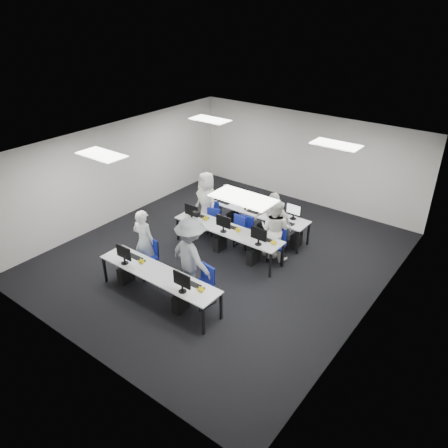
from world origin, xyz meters
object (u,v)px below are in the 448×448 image
Objects in this scene: chair_7 at (275,240)px; student_0 at (144,241)px; chair_0 at (147,264)px; student_3 at (272,224)px; chair_4 at (277,251)px; desk_mid at (227,231)px; chair_3 at (244,237)px; chair_1 at (202,292)px; student_2 at (207,201)px; chair_5 at (216,224)px; chair_2 at (209,223)px; photographer at (191,256)px; chair_6 at (244,233)px; student_1 at (275,229)px; desk_front at (158,275)px.

chair_7 is 3.57m from student_0.
student_3 is at bearing 67.53° from chair_0.
desk_mid is at bearing -173.02° from chair_4.
chair_3 is at bearing 161.57° from chair_4.
student_2 reaches higher than chair_1.
chair_5 is 0.47× the size of student_3.
chair_2 is at bearing -20.44° from student_2.
chair_7 is at bearing 22.29° from student_2.
student_3 is (0.83, 0.10, 0.64)m from chair_3.
student_2 is 3.22m from photographer.
chair_6 reaches higher than chair_4.
chair_1 is 2.85m from student_3.
chair_5 is at bearing 9.60° from student_2.
student_2 is (-2.22, 2.91, 0.58)m from chair_1.
chair_4 is 0.44× the size of photographer.
chair_7 reaches higher than chair_5.
chair_5 is at bearing -53.65° from photographer.
chair_2 is 2.31m from student_1.
student_0 is (-1.13, -1.93, 0.17)m from desk_mid.
chair_0 is 1.13× the size of chair_4.
chair_6 is 1.13m from student_3.
desk_front is 1.88× the size of student_0.
chair_0 is 0.58m from student_0.
chair_3 is 1.64m from student_2.
desk_mid is 3.32× the size of chair_0.
chair_3 is 1.12m from chair_5.
chair_6 is at bearing -73.12° from photographer.
student_2 is (-1.36, 3.40, 0.20)m from desk_front.
chair_2 is 0.21m from chair_5.
student_1 is at bearing 14.01° from student_2.
chair_5 is at bearing 102.98° from chair_0.
chair_5 is (-0.96, 0.73, -0.41)m from desk_mid.
student_1 reaches higher than chair_6.
desk_mid is at bearing -55.19° from chair_5.
chair_0 reaches higher than chair_1.
chair_5 is (-1.11, 0.16, 0.00)m from chair_3.
photographer is (1.34, -2.63, 0.69)m from chair_5.
chair_3 is 0.94× the size of chair_6.
student_1 reaches higher than desk_mid.
chair_6 is 1.23m from student_1.
student_1 reaches higher than chair_2.
chair_1 is 3.71m from student_2.
chair_4 is 0.51× the size of student_1.
chair_4 is (2.22, 2.54, -0.04)m from chair_0.
chair_3 is 1.11m from chair_4.
photographer is (0.38, -1.90, 0.28)m from desk_mid.
student_0 is at bearing -111.59° from chair_5.
chair_0 is (-0.97, 0.55, -0.38)m from desk_front.
chair_4 is at bearing 21.39° from desk_mid.
desk_mid is at bearing 90.00° from desk_front.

